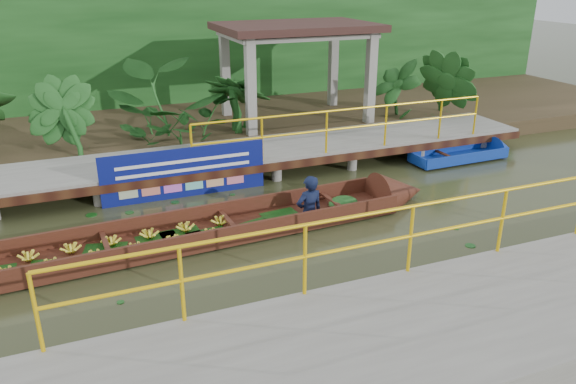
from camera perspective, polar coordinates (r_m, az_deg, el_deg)
name	(u,v)px	position (r m, az deg, el deg)	size (l,w,h in m)	color
ground	(278,234)	(10.58, -0.99, -4.25)	(80.00, 80.00, 0.00)	#292E17
land_strip	(189,126)	(17.31, -10.03, 6.66)	(30.00, 8.00, 0.45)	#322819
far_dock	(227,157)	(13.44, -6.20, 3.59)	(16.00, 2.06, 1.66)	slate
near_dock	(469,333)	(7.76, 17.90, -13.50)	(18.00, 2.40, 1.73)	slate
pavilion	(296,37)	(16.58, 0.85, 15.45)	(4.40, 3.00, 3.00)	slate
foliage_backdrop	(169,55)	(19.37, -12.05, 13.48)	(30.00, 0.80, 4.00)	#133B12
vendor_boat	(180,233)	(10.33, -10.89, -4.08)	(11.09, 1.64, 2.07)	#381C0F
moored_blue_boat	(480,153)	(15.64, 18.96, 3.79)	(3.04, 0.89, 0.72)	#0E2F9C
blue_banner	(185,173)	(12.28, -10.42, 1.95)	(3.56, 0.04, 1.11)	navy
tropical_plants	(234,100)	(15.14, -5.50, 9.26)	(14.50, 1.50, 1.87)	#133B12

